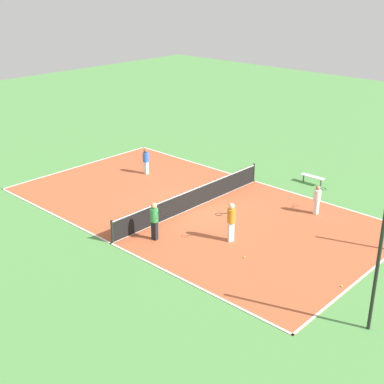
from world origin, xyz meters
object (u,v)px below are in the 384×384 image
object	(u,v)px
player_near_blue	(146,160)
player_center_orange	(231,219)
fence_post_back_right	(377,272)
tennis_net	(192,198)
player_far_green	(155,219)
player_far_white	(317,198)
tennis_ball_right_alley	(342,286)
tennis_ball_far_baseline	(245,257)
bench	(312,177)

from	to	relation	value
player_near_blue	player_center_orange	distance (m)	9.76
fence_post_back_right	player_center_orange	bearing A→B (deg)	-103.34
tennis_net	player_far_green	size ratio (longest dim) A/B	5.89
tennis_net	player_far_white	bearing A→B (deg)	126.84
tennis_ball_right_alley	tennis_ball_far_baseline	bearing A→B (deg)	-79.63
player_far_white	fence_post_back_right	bearing A→B (deg)	-140.50
player_center_orange	fence_post_back_right	bearing A→B (deg)	104.20
tennis_ball_right_alley	fence_post_back_right	bearing A→B (deg)	48.19
tennis_ball_far_baseline	fence_post_back_right	size ratio (longest dim) A/B	0.02
fence_post_back_right	tennis_ball_far_baseline	bearing A→B (deg)	-99.14
fence_post_back_right	bench	bearing A→B (deg)	-140.78
player_far_green	fence_post_back_right	world-z (taller)	fence_post_back_right
player_far_white	player_near_blue	distance (m)	10.57
tennis_ball_right_alley	player_far_white	bearing A→B (deg)	-140.81
player_far_white	tennis_ball_right_alley	world-z (taller)	player_far_white
player_far_white	fence_post_back_right	xyz separation A→B (m)	(6.94, 6.17, 1.34)
player_near_blue	fence_post_back_right	world-z (taller)	fence_post_back_right
player_far_green	player_near_blue	bearing A→B (deg)	130.36
bench	tennis_ball_far_baseline	size ratio (longest dim) A/B	21.05
bench	player_far_green	bearing A→B (deg)	-97.67
player_center_orange	tennis_ball_far_baseline	xyz separation A→B (m)	(0.79, 1.42, -1.03)
player_far_green	tennis_ball_far_baseline	xyz separation A→B (m)	(-1.40, 3.98, -0.99)
player_near_blue	tennis_ball_far_baseline	xyz separation A→B (m)	(4.11, 10.59, -0.83)
player_far_white	tennis_ball_right_alley	xyz separation A→B (m)	(5.23, 4.26, -0.81)
tennis_ball_far_baseline	fence_post_back_right	distance (m)	6.43
player_center_orange	bench	bearing A→B (deg)	-145.20
bench	tennis_net	bearing A→B (deg)	-109.99
tennis_ball_far_baseline	tennis_ball_right_alley	bearing A→B (deg)	100.37
bench	fence_post_back_right	size ratio (longest dim) A/B	0.33
tennis_net	fence_post_back_right	world-z (taller)	fence_post_back_right
player_center_orange	player_far_white	bearing A→B (deg)	-165.81
bench	player_far_green	distance (m)	10.97
player_near_blue	tennis_ball_far_baseline	size ratio (longest dim) A/B	22.45
tennis_net	player_far_green	bearing A→B (deg)	17.51
tennis_net	player_far_green	world-z (taller)	player_far_green
player_center_orange	player_near_blue	bearing A→B (deg)	-82.35
player_center_orange	fence_post_back_right	distance (m)	7.69
player_near_blue	fence_post_back_right	distance (m)	17.38
bench	player_near_blue	world-z (taller)	player_near_blue
player_far_white	player_center_orange	world-z (taller)	player_center_orange
bench	tennis_ball_far_baseline	xyz separation A→B (m)	(9.46, 2.52, -0.33)
player_center_orange	tennis_ball_far_baseline	bearing A→B (deg)	88.30
player_far_green	tennis_ball_right_alley	bearing A→B (deg)	5.06
bench	player_far_green	world-z (taller)	player_far_green
bench	tennis_ball_right_alley	xyz separation A→B (m)	(8.71, 6.60, -0.33)
player_far_green	tennis_net	bearing A→B (deg)	97.68
player_far_white	player_far_green	world-z (taller)	player_far_green
player_far_white	tennis_ball_far_baseline	xyz separation A→B (m)	(5.97, 0.19, -0.81)
tennis_ball_right_alley	player_near_blue	bearing A→B (deg)	-102.92
player_far_white	fence_post_back_right	distance (m)	9.38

